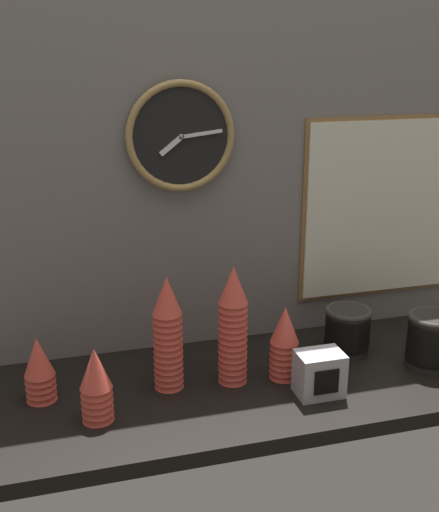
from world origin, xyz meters
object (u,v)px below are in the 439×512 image
Objects in this scene: cup_stack_center at (232,324)px; cup_stack_center_right at (284,342)px; wall_clock at (181,136)px; napkin_dispenser at (319,374)px; cup_stack_left at (96,385)px; menu_board at (379,209)px; bowl_stack_right at (347,330)px; cup_stack_far_left at (39,369)px; cup_stack_center_left at (168,333)px; bowl_stack_far_right at (431,340)px.

cup_stack_center_right is (13.60, -2.23, -5.95)cm from cup_stack_center.
wall_clock reaches higher than cup_stack_center.
cup_stack_center is 25.26cm from napkin_dispenser.
menu_board is (89.24, 33.38, 27.97)cm from cup_stack_left.
menu_board reaches higher than bowl_stack_right.
bowl_stack_right is at bearing 2.15° from cup_stack_far_left.
cup_stack_center_left is at bearing 173.76° from cup_stack_center_right.
bowl_stack_far_right is 87.37cm from wall_clock.
cup_stack_center_right is at bearing -146.65° from menu_board.
cup_stack_center_right is 12.73cm from napkin_dispenser.
cup_stack_center_left is at bearing 176.29° from cup_stack_center.
cup_stack_left is 0.92× the size of cup_stack_center_right.
napkin_dispenser is (67.87, -16.23, -2.72)cm from cup_stack_far_left.
menu_board is at bearing 11.33° from cup_stack_far_left.
bowl_stack_right is at bearing 10.29° from cup_stack_center.
cup_stack_far_left is 1.26× the size of bowl_stack_right.
cup_stack_left is at bearing 176.59° from napkin_dispenser.
wall_clock is 0.54× the size of menu_board.
cup_stack_center_right is 1.74× the size of napkin_dispenser.
cup_stack_far_left reaches higher than bowl_stack_far_right.
cup_stack_left is at bearing -131.03° from wall_clock.
cup_stack_center is 1.91× the size of cup_stack_far_left.
wall_clock reaches higher than bowl_stack_far_right.
wall_clock reaches higher than menu_board.
menu_board reaches higher than cup_stack_center.
bowl_stack_right is at bearing -134.31° from menu_board.
napkin_dispenser is (26.85, -35.78, -55.59)cm from wall_clock.
cup_stack_center_right reaches higher than napkin_dispenser.
cup_stack_left is 22.77cm from cup_stack_center_left.
cup_stack_center_left is at bearing 173.49° from bowl_stack_far_right.
bowl_stack_far_right is (40.96, -4.82, -2.25)cm from cup_stack_center_right.
cup_stack_center_right is at bearing 117.65° from napkin_dispenser.
cup_stack_center_left is at bearing -161.97° from menu_board.
cup_stack_far_left is 107.93cm from menu_board.
wall_clock reaches higher than cup_stack_center_left.
menu_board is (53.25, 23.86, 21.17)cm from cup_stack_center.
cup_stack_center reaches higher than cup_stack_far_left.
cup_stack_center_right is 62.61cm from cup_stack_far_left.
menu_board is at bearing 92.43° from bowl_stack_far_right.
wall_clock is (-62.27, 30.02, 53.42)cm from bowl_stack_far_right.
cup_stack_center is 2.12× the size of bowl_stack_far_right.
bowl_stack_right is at bearing -20.35° from wall_clock.
cup_stack_center is at bearing 146.21° from napkin_dispenser.
cup_stack_left reaches higher than bowl_stack_right.
cup_stack_center is at bearing 172.64° from bowl_stack_far_right.
wall_clock is 2.53× the size of napkin_dispenser.
cup_stack_left reaches higher than cup_stack_far_left.
wall_clock is at bearing 130.22° from cup_stack_center_right.
cup_stack_left is 0.63× the size of wall_clock.
napkin_dispenser is (19.14, -12.81, -10.37)cm from cup_stack_center.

